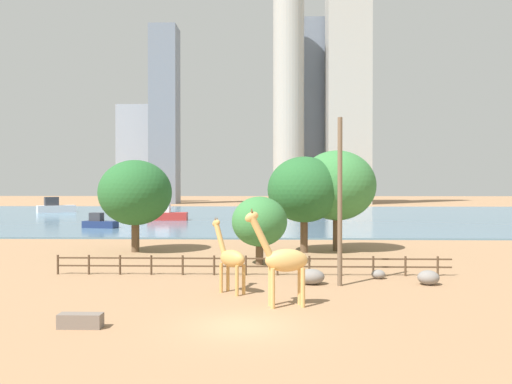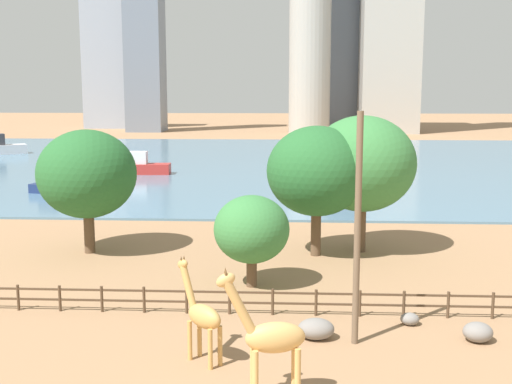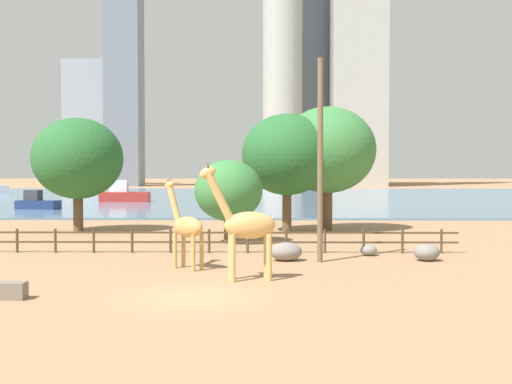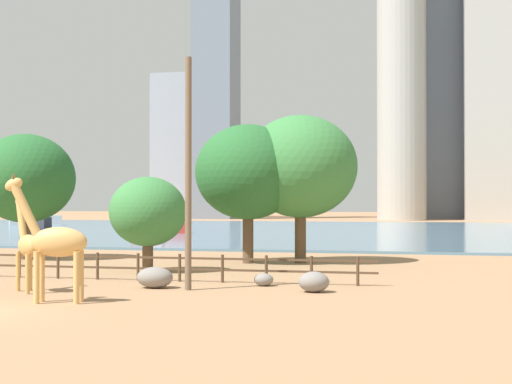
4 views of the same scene
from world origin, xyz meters
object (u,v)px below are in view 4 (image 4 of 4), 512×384
object	(u,v)px
tree_left_large	(248,172)
boulder_by_pole	(264,280)
boulder_small	(314,282)
giraffe_companion	(54,242)
boat_sailboat	(159,225)
boat_tug	(34,218)
tree_center_broad	(300,167)
utility_pole	(188,173)
tree_left_small	(25,179)
tree_right_tall	(148,212)
boat_ferry	(45,231)
boulder_near_fence	(155,277)
giraffe_tall	(28,245)

from	to	relation	value
tree_left_large	boulder_by_pole	bearing A→B (deg)	-72.82
boulder_by_pole	boulder_small	world-z (taller)	boulder_small
giraffe_companion	boulder_by_pole	distance (m)	9.98
boat_sailboat	boat_tug	distance (m)	37.68
tree_center_broad	boulder_by_pole	bearing A→B (deg)	-86.59
tree_center_broad	utility_pole	bearing A→B (deg)	-96.96
tree_left_small	boat_tug	distance (m)	71.53
tree_right_tall	boat_ferry	world-z (taller)	tree_right_tall
tree_right_tall	boat_ferry	size ratio (longest dim) A/B	1.03
giraffe_companion	boat_tug	xyz separation A→B (m)	(-47.20, 82.43, -0.92)
boulder_near_fence	tree_left_small	bearing A→B (deg)	135.36
tree_right_tall	boat_sailboat	world-z (taller)	tree_right_tall
boat_sailboat	boat_tug	bearing A→B (deg)	138.47
giraffe_companion	utility_pole	bearing A→B (deg)	-134.46
boulder_by_pole	boat_ferry	distance (m)	46.77
utility_pole	boat_ferry	bearing A→B (deg)	125.85
tree_left_small	boulder_small	bearing A→B (deg)	-33.58
tree_left_small	boat_sailboat	xyz separation A→B (m)	(-5.26, 38.79, -4.13)
tree_left_large	boat_ferry	xyz separation A→B (m)	(-26.36, 23.20, -4.68)
giraffe_tall	boat_ferry	xyz separation A→B (m)	(-21.17, 40.21, -1.04)
giraffe_tall	tree_left_large	bearing A→B (deg)	-64.43
boat_sailboat	boulder_small	bearing A→B (deg)	-65.75
utility_pole	tree_center_broad	bearing A→B (deg)	83.04
giraffe_tall	tree_left_small	distance (m)	19.88
tree_left_large	boat_sailboat	world-z (taller)	tree_left_large
giraffe_tall	boat_ferry	bearing A→B (deg)	-19.68
tree_left_small	boat_ferry	bearing A→B (deg)	115.87
tree_left_large	boat_ferry	size ratio (longest dim) A/B	1.72
boat_sailboat	boat_tug	world-z (taller)	boat_tug
utility_pole	boulder_near_fence	bearing A→B (deg)	166.89
giraffe_tall	boulder_near_fence	bearing A→B (deg)	-108.21
boulder_small	boat_tug	bearing A→B (deg)	126.12
tree_right_tall	boat_tug	xyz separation A→B (m)	(-45.79, 69.39, -1.87)
giraffe_companion	tree_center_broad	bearing A→B (deg)	-115.01
boulder_by_pole	tree_right_tall	size ratio (longest dim) A/B	0.17
boulder_near_fence	boat_sailboat	xyz separation A→B (m)	(-19.77, 53.12, 0.71)
tree_center_broad	boulder_small	bearing A→B (deg)	-77.72
tree_left_large	tree_center_broad	distance (m)	3.29
tree_left_small	boat_tug	bearing A→B (deg)	118.92
tree_left_large	boat_ferry	world-z (taller)	tree_left_large
boulder_by_pole	giraffe_companion	bearing A→B (deg)	-129.77
boulder_near_fence	tree_left_small	xyz separation A→B (m)	(-14.51, 14.33, 4.83)
boulder_by_pole	boat_sailboat	distance (m)	56.62
boat_ferry	boulder_near_fence	bearing A→B (deg)	-43.04
utility_pole	boulder_small	size ratio (longest dim) A/B	7.76
tree_center_broad	boat_sailboat	distance (m)	44.47
giraffe_tall	boat_tug	xyz separation A→B (m)	(-44.41, 79.44, -0.59)
giraffe_tall	giraffe_companion	xyz separation A→B (m)	(2.80, -2.99, 0.34)
utility_pole	tree_center_broad	size ratio (longest dim) A/B	1.09
tree_left_large	tree_right_tall	bearing A→B (deg)	-118.73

